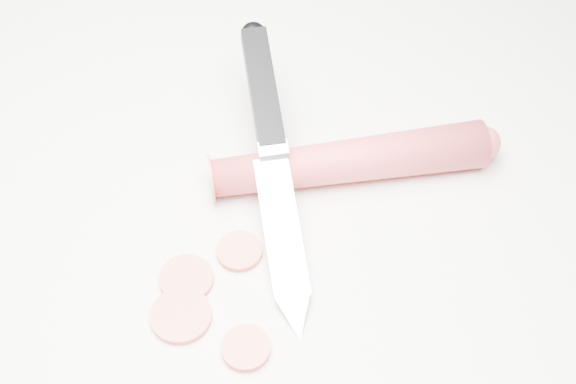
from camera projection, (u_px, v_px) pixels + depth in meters
The scene contains 7 objects.
ground at pixel (234, 254), 0.57m from camera, with size 2.40×2.40×0.00m, color white.
carrot at pixel (349, 161), 0.60m from camera, with size 0.03×0.03×0.21m, color #C8363C.
carrot_slice_0 at pixel (239, 251), 0.57m from camera, with size 0.03×0.03×0.01m, color #D5694C.
carrot_slice_2 at pixel (181, 316), 0.54m from camera, with size 0.04×0.04×0.01m, color #D5694C.
carrot_slice_3 at pixel (246, 348), 0.52m from camera, with size 0.03×0.03×0.01m, color #D5694C.
carrot_slice_4 at pixel (186, 279), 0.55m from camera, with size 0.04×0.04×0.01m, color #D5694C.
kitchen_knife at pixel (276, 166), 0.57m from camera, with size 0.19×0.19×0.07m, color silver, non-canonical shape.
Camera 1 is at (0.21, -0.22, 0.48)m, focal length 50.00 mm.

